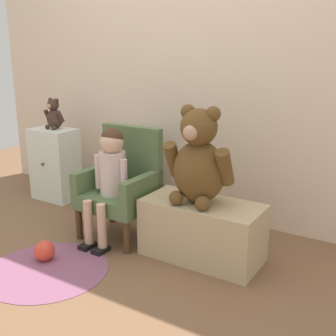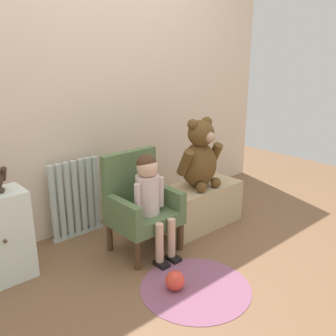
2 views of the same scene
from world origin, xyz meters
name	(u,v)px [view 2 (image 2 of 2)]	position (x,y,z in m)	size (l,w,h in m)	color
ground_plane	(200,267)	(0.00, 0.00, 0.00)	(6.00, 6.00, 0.00)	brown
back_wall	(103,79)	(0.00, 1.11, 1.20)	(3.80, 0.05, 2.40)	beige
radiator	(76,199)	(-0.38, 0.99, 0.31)	(0.43, 0.05, 0.62)	#B3C3BE
child_armchair	(140,204)	(-0.13, 0.49, 0.35)	(0.46, 0.40, 0.73)	#536B42
child_figure	(150,191)	(-0.13, 0.37, 0.49)	(0.25, 0.35, 0.75)	beige
low_bench	(200,205)	(0.48, 0.47, 0.18)	(0.71, 0.34, 0.35)	tan
large_teddy_bear	(200,157)	(0.46, 0.46, 0.60)	(0.41, 0.29, 0.57)	brown
floor_rug	(195,288)	(-0.19, -0.14, 0.00)	(0.70, 0.70, 0.01)	#884F6B
toy_ball	(175,281)	(-0.29, -0.06, 0.06)	(0.12, 0.12, 0.12)	#DD402F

